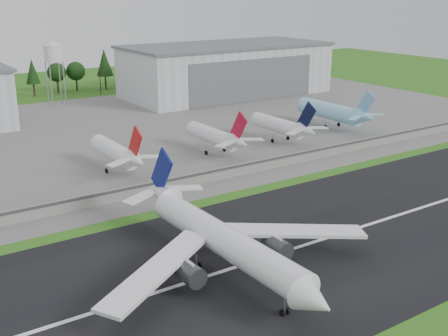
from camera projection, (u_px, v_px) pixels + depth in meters
ground at (374, 252)px, 113.80m from camera, size 600.00×600.00×0.00m
runway at (339, 234)px, 121.71m from camera, size 320.00×60.00×0.10m
runway_centerline at (339, 234)px, 121.69m from camera, size 220.00×1.00×0.02m
apron at (127, 132)px, 208.86m from camera, size 320.00×150.00×0.10m
blast_fence at (224, 173)px, 156.82m from camera, size 240.00×0.61×3.50m
hangar_east at (226, 69)px, 280.31m from camera, size 102.00×47.00×25.20m
water_tower at (53, 51)px, 250.26m from camera, size 8.40×8.40×29.40m
utility_poles at (58, 99)px, 272.25m from camera, size 230.00×3.00×12.00m
treeline at (49, 94)px, 284.14m from camera, size 320.00×16.00×22.00m
main_airliner at (227, 248)px, 104.20m from camera, size 57.27×59.11×18.17m
parked_jet_red_a at (119, 153)px, 161.04m from camera, size 7.36×31.29×16.43m
parked_jet_red_b at (218, 137)px, 179.03m from camera, size 7.36×31.29×16.37m
parked_jet_navy at (283, 126)px, 193.37m from camera, size 7.36×31.29×16.35m
parked_jet_skyblue at (336, 112)px, 212.99m from camera, size 7.36×37.29×16.96m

